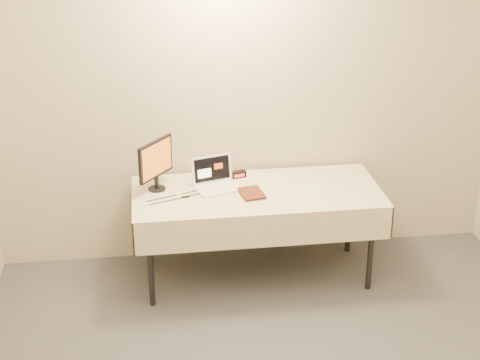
{
  "coord_description": "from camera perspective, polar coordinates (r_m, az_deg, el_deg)",
  "views": [
    {
      "loc": [
        -0.8,
        -2.88,
        3.05
      ],
      "look_at": [
        -0.14,
        1.99,
        0.86
      ],
      "focal_mm": 55.0,
      "sensor_mm": 36.0,
      "label": 1
    }
  ],
  "objects": [
    {
      "name": "laptop",
      "position": [
        5.54,
        -1.92,
        -0.02
      ],
      "size": [
        0.38,
        0.34,
        0.23
      ],
      "rotation": [
        0.0,
        0.0,
        0.28
      ],
      "color": "white",
      "rests_on": "table"
    },
    {
      "name": "monitor",
      "position": [
        5.47,
        -6.56,
        1.45
      ],
      "size": [
        0.26,
        0.31,
        0.39
      ],
      "rotation": [
        0.0,
        0.0,
        0.89
      ],
      "color": "black",
      "rests_on": "table"
    },
    {
      "name": "back_wall",
      "position": [
        5.7,
        0.66,
        6.66
      ],
      "size": [
        4.0,
        0.1,
        2.7
      ],
      "primitive_type": "cube",
      "color": "beige",
      "rests_on": "ground"
    },
    {
      "name": "paper_form",
      "position": [
        5.58,
        5.53,
        -0.58
      ],
      "size": [
        0.19,
        0.27,
        0.0
      ],
      "primitive_type": "cube",
      "rotation": [
        0.0,
        0.0,
        0.38
      ],
      "color": "#C4EABA",
      "rests_on": "table"
    },
    {
      "name": "alarm_clock",
      "position": [
        5.72,
        -0.15,
        0.44
      ],
      "size": [
        0.13,
        0.08,
        0.05
      ],
      "rotation": [
        0.0,
        0.0,
        0.28
      ],
      "color": "black",
      "rests_on": "table"
    },
    {
      "name": "clicker",
      "position": [
        5.36,
        0.55,
        -1.41
      ],
      "size": [
        0.07,
        0.09,
        0.02
      ],
      "primitive_type": "ellipsoid",
      "rotation": [
        0.0,
        0.0,
        0.37
      ],
      "color": "#B3B3B6",
      "rests_on": "table"
    },
    {
      "name": "table",
      "position": [
        5.52,
        1.32,
        -1.44
      ],
      "size": [
        1.86,
        0.81,
        0.74
      ],
      "color": "black",
      "rests_on": "ground"
    },
    {
      "name": "usb_dongle",
      "position": [
        5.4,
        -4.24,
        -1.32
      ],
      "size": [
        0.06,
        0.03,
        0.01
      ],
      "primitive_type": "cube",
      "rotation": [
        0.0,
        0.0,
        0.17
      ],
      "color": "black",
      "rests_on": "table"
    },
    {
      "name": "book",
      "position": [
        5.37,
        0.06,
        -0.18
      ],
      "size": [
        0.17,
        0.05,
        0.22
      ],
      "primitive_type": "imported",
      "rotation": [
        0.0,
        0.0,
        0.17
      ],
      "color": "maroon",
      "rests_on": "table"
    }
  ]
}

